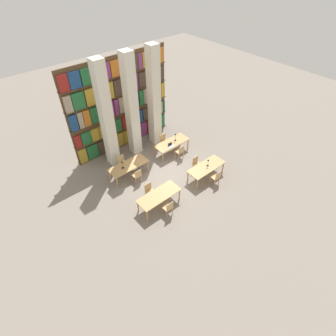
{
  "coord_description": "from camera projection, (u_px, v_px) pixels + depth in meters",
  "views": [
    {
      "loc": [
        -6.79,
        -8.12,
        10.09
      ],
      "look_at": [
        0.0,
        -0.14,
        0.67
      ],
      "focal_mm": 28.0,
      "sensor_mm": 36.0,
      "label": 1
    }
  ],
  "objects": [
    {
      "name": "ground_plane",
      "position": [
        166.0,
        176.0,
        14.62
      ],
      "size": [
        40.0,
        40.0,
        0.0
      ],
      "primitive_type": "plane",
      "color": "gray"
    },
    {
      "name": "bookshelf_bank",
      "position": [
        121.0,
        105.0,
        15.13
      ],
      "size": [
        6.52,
        0.35,
        5.5
      ],
      "color": "brown",
      "rests_on": "ground_plane"
    },
    {
      "name": "pillar_left",
      "position": [
        106.0,
        117.0,
        13.52
      ],
      "size": [
        0.58,
        0.58,
        6.0
      ],
      "color": "silver",
      "rests_on": "ground_plane"
    },
    {
      "name": "pillar_center",
      "position": [
        131.0,
        108.0,
        14.28
      ],
      "size": [
        0.58,
        0.58,
        6.0
      ],
      "color": "silver",
      "rests_on": "ground_plane"
    },
    {
      "name": "pillar_right",
      "position": [
        154.0,
        99.0,
        15.03
      ],
      "size": [
        0.58,
        0.58,
        6.0
      ],
      "color": "silver",
      "rests_on": "ground_plane"
    },
    {
      "name": "reading_table_0",
      "position": [
        159.0,
        196.0,
        12.6
      ],
      "size": [
        2.19,
        0.87,
        0.74
      ],
      "color": "tan",
      "rests_on": "ground_plane"
    },
    {
      "name": "chair_0",
      "position": [
        168.0,
        208.0,
        12.29
      ],
      "size": [
        0.42,
        0.4,
        0.89
      ],
      "color": "tan",
      "rests_on": "ground_plane"
    },
    {
      "name": "chair_1",
      "position": [
        150.0,
        190.0,
        13.11
      ],
      "size": [
        0.42,
        0.4,
        0.89
      ],
      "rotation": [
        0.0,
        0.0,
        3.14
      ],
      "color": "tan",
      "rests_on": "ground_plane"
    },
    {
      "name": "reading_table_1",
      "position": [
        206.0,
        168.0,
        14.12
      ],
      "size": [
        2.19,
        0.87,
        0.74
      ],
      "color": "tan",
      "rests_on": "ground_plane"
    },
    {
      "name": "chair_2",
      "position": [
        216.0,
        177.0,
        13.84
      ],
      "size": [
        0.42,
        0.4,
        0.89
      ],
      "color": "tan",
      "rests_on": "ground_plane"
    },
    {
      "name": "chair_3",
      "position": [
        197.0,
        163.0,
        14.65
      ],
      "size": [
        0.42,
        0.4,
        0.89
      ],
      "rotation": [
        0.0,
        0.0,
        3.14
      ],
      "color": "tan",
      "rests_on": "ground_plane"
    },
    {
      "name": "desk_lamp_0",
      "position": [
        208.0,
        162.0,
        13.94
      ],
      "size": [
        0.14,
        0.14,
        0.43
      ],
      "color": "black",
      "rests_on": "reading_table_1"
    },
    {
      "name": "reading_table_2",
      "position": [
        129.0,
        166.0,
        14.21
      ],
      "size": [
        2.19,
        0.87,
        0.74
      ],
      "color": "tan",
      "rests_on": "ground_plane"
    },
    {
      "name": "chair_4",
      "position": [
        137.0,
        175.0,
        13.94
      ],
      "size": [
        0.42,
        0.4,
        0.89
      ],
      "color": "tan",
      "rests_on": "ground_plane"
    },
    {
      "name": "chair_5",
      "position": [
        122.0,
        162.0,
        14.76
      ],
      "size": [
        0.42,
        0.4,
        0.89
      ],
      "rotation": [
        0.0,
        0.0,
        3.14
      ],
      "color": "tan",
      "rests_on": "ground_plane"
    },
    {
      "name": "desk_lamp_1",
      "position": [
        122.0,
        164.0,
        13.78
      ],
      "size": [
        0.14,
        0.14,
        0.46
      ],
      "color": "black",
      "rests_on": "reading_table_2"
    },
    {
      "name": "reading_table_3",
      "position": [
        172.0,
        143.0,
        15.75
      ],
      "size": [
        2.19,
        0.87,
        0.74
      ],
      "color": "tan",
      "rests_on": "ground_plane"
    },
    {
      "name": "chair_6",
      "position": [
        180.0,
        151.0,
        15.46
      ],
      "size": [
        0.42,
        0.4,
        0.89
      ],
      "color": "tan",
      "rests_on": "ground_plane"
    },
    {
      "name": "chair_7",
      "position": [
        164.0,
        140.0,
        16.28
      ],
      "size": [
        0.42,
        0.4,
        0.89
      ],
      "rotation": [
        0.0,
        0.0,
        3.14
      ],
      "color": "tan",
      "rests_on": "ground_plane"
    },
    {
      "name": "desk_lamp_2",
      "position": [
        175.0,
        136.0,
        15.62
      ],
      "size": [
        0.14,
        0.14,
        0.5
      ],
      "color": "black",
      "rests_on": "reading_table_3"
    },
    {
      "name": "laptop",
      "position": [
        171.0,
        146.0,
        15.39
      ],
      "size": [
        0.32,
        0.22,
        0.21
      ],
      "color": "silver",
      "rests_on": "reading_table_3"
    }
  ]
}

